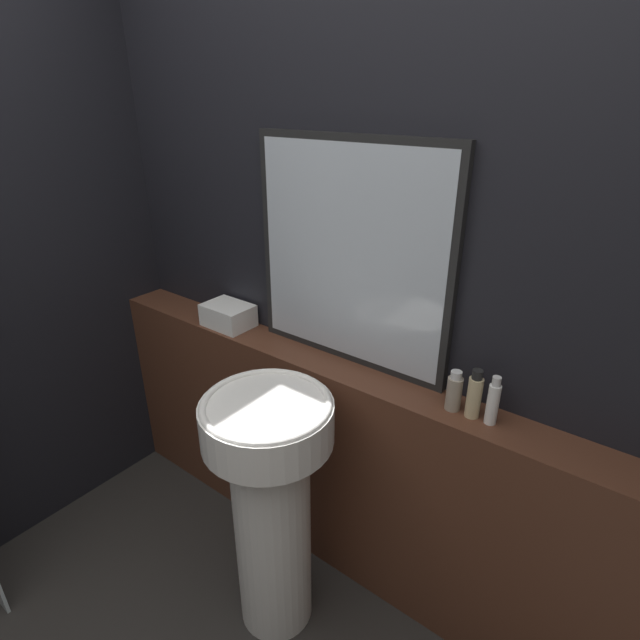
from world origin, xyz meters
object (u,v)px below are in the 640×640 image
Objects in this scene: pedestal_sink at (270,497)px; lotion_bottle at (493,402)px; towel_stack at (228,315)px; shampoo_bottle at (454,392)px; conditioner_bottle at (474,395)px; mirror at (349,256)px.

lotion_bottle is (0.58, 0.37, 0.43)m from pedestal_sink.
shampoo_bottle reaches higher than towel_stack.
pedestal_sink is 0.77m from conditioner_bottle.
pedestal_sink is at bearing -90.43° from mirror.
lotion_bottle reaches higher than pedestal_sink.
towel_stack is at bearing -172.83° from mirror.
mirror reaches higher than lotion_bottle.
pedestal_sink is at bearing -33.53° from towel_stack.
shampoo_bottle is 0.85× the size of lotion_bottle.
towel_stack is at bearing 146.47° from pedestal_sink.
shampoo_bottle is (0.45, -0.07, -0.34)m from mirror.
shampoo_bottle is at bearing -8.90° from mirror.
conditioner_bottle is (0.06, -0.00, 0.01)m from shampoo_bottle.
conditioner_bottle is at bearing -0.00° from towel_stack.
pedestal_sink is 4.68× the size of towel_stack.
mirror is 0.67m from towel_stack.
conditioner_bottle is (1.08, -0.00, 0.03)m from towel_stack.
conditioner_bottle is 1.02× the size of lotion_bottle.
pedestal_sink is 5.92× the size of conditioner_bottle.
conditioner_bottle is at bearing 35.56° from pedestal_sink.
conditioner_bottle reaches higher than pedestal_sink.
pedestal_sink is 0.81m from lotion_bottle.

